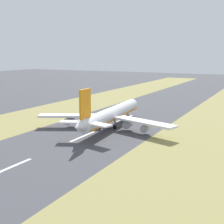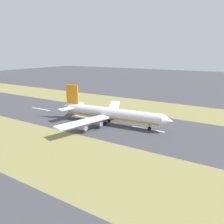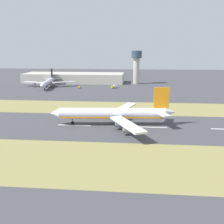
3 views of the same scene
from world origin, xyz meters
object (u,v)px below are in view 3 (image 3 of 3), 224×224
airplane_main_jet (116,114)px  terminal_building (74,78)px  service_truck (114,87)px  apron_car (79,87)px  control_tower (136,64)px  airplane_parked_apron (48,82)px

airplane_main_jet → terminal_building: (178.55, 64.59, -0.46)m
service_truck → apron_car: size_ratio=1.37×
terminal_building → control_tower: control_tower is taller
control_tower → airplane_parked_apron: bearing=111.7°
control_tower → airplane_main_jet: bearing=176.5°
airplane_main_jet → terminal_building: 189.88m
airplane_main_jet → airplane_parked_apron: bearing=31.3°
terminal_building → airplane_parked_apron: (-43.30, 17.65, -0.15)m
terminal_building → apron_car: bearing=-160.8°
terminal_building → airplane_main_jet: bearing=-160.1°
control_tower → service_truck: 49.19m
airplane_parked_apron → airplane_main_jet: bearing=-148.7°
control_tower → airplane_parked_apron: size_ratio=0.63×
terminal_building → apron_car: terminal_building is taller
terminal_building → service_truck: terminal_building is taller
apron_car → airplane_parked_apron: bearing=83.5°
apron_car → terminal_building: bearing=19.2°
airplane_main_jet → apron_car: 140.02m
airplane_main_jet → terminal_building: bearing=19.9°
terminal_building → apron_car: size_ratio=26.99×
terminal_building → control_tower: (-6.38, -75.23, 17.79)m
airplane_main_jet → apron_car: airplane_main_jet is taller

